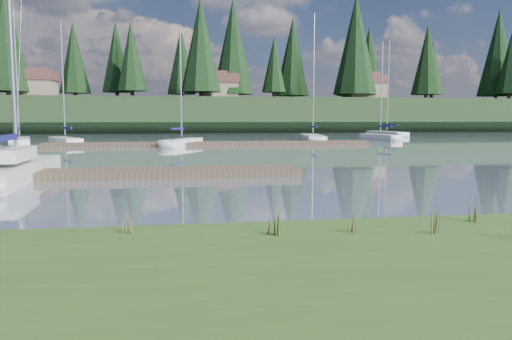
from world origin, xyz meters
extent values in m
plane|color=slate|center=(0.00, 30.00, 0.00)|extent=(200.00, 200.00, 0.00)
cube|color=#2F511E|center=(0.00, -6.00, 0.17)|extent=(60.00, 9.00, 0.35)
cube|color=black|center=(0.00, 73.00, 2.50)|extent=(200.00, 20.00, 5.00)
cube|color=silver|center=(-6.85, 9.15, 0.22)|extent=(2.36, 8.74, 0.70)
ellipsoid|color=silver|center=(-7.05, 13.48, 0.22)|extent=(1.99, 2.45, 0.70)
cube|color=#141453|center=(-6.79, 7.87, 1.55)|extent=(0.38, 3.94, 0.20)
cube|color=silver|center=(-6.83, 8.66, 0.95)|extent=(1.52, 3.21, 0.45)
cube|color=#4C3D2C|center=(-4.00, 9.00, 0.15)|extent=(16.00, 2.00, 0.30)
cube|color=#4C3D2C|center=(2.00, 30.00, 0.15)|extent=(26.00, 2.20, 0.30)
cube|color=silver|center=(-13.65, 33.44, 0.22)|extent=(3.30, 6.90, 0.70)
ellipsoid|color=silver|center=(-14.56, 36.68, 0.22)|extent=(1.91, 2.17, 0.70)
cylinder|color=silver|center=(-13.65, 33.44, 5.90)|extent=(0.12, 0.12, 10.20)
cube|color=#141453|center=(-13.40, 32.56, 1.40)|extent=(0.92, 2.63, 0.20)
cube|color=silver|center=(-10.13, 33.91, 0.22)|extent=(3.88, 6.03, 0.70)
ellipsoid|color=silver|center=(-11.46, 36.63, 0.22)|extent=(1.91, 2.06, 0.70)
cylinder|color=silver|center=(-10.13, 33.91, 5.52)|extent=(0.12, 0.12, 9.43)
cube|color=#141453|center=(-9.77, 33.17, 1.40)|extent=(1.23, 2.25, 0.20)
cube|color=silver|center=(-0.37, 29.78, 0.22)|extent=(3.56, 5.46, 0.70)
ellipsoid|color=silver|center=(0.85, 32.23, 0.22)|extent=(1.74, 1.87, 0.70)
cylinder|color=silver|center=(-0.37, 29.78, 5.11)|extent=(0.12, 0.12, 8.63)
cube|color=#141453|center=(-0.70, 29.11, 1.40)|extent=(1.15, 2.04, 0.20)
cube|color=silver|center=(12.39, 36.78, 0.22)|extent=(2.70, 7.52, 0.70)
ellipsoid|color=silver|center=(12.91, 40.43, 0.22)|extent=(1.87, 2.21, 0.70)
cylinder|color=silver|center=(12.39, 36.78, 6.46)|extent=(0.12, 0.12, 11.31)
cube|color=#141453|center=(12.25, 35.79, 1.40)|extent=(0.61, 2.93, 0.20)
cube|color=silver|center=(19.69, 37.63, 0.22)|extent=(2.31, 5.97, 0.70)
ellipsoid|color=silver|center=(19.19, 40.51, 0.22)|extent=(1.53, 1.79, 0.70)
cylinder|color=silver|center=(19.69, 37.63, 5.30)|extent=(0.12, 0.12, 8.99)
cube|color=#141453|center=(19.83, 36.85, 1.40)|extent=(0.60, 2.32, 0.20)
cube|color=silver|center=(24.68, 47.39, 0.22)|extent=(2.56, 7.35, 0.70)
ellipsoid|color=silver|center=(24.21, 50.95, 0.22)|extent=(1.81, 2.15, 0.70)
cylinder|color=silver|center=(24.68, 47.39, 6.17)|extent=(0.12, 0.12, 10.73)
cube|color=#141453|center=(24.81, 46.41, 1.40)|extent=(0.57, 2.86, 0.20)
cone|color=#475B23|center=(0.82, -2.56, 0.62)|extent=(0.03, 0.03, 0.55)
cone|color=brown|center=(0.93, -2.63, 0.57)|extent=(0.03, 0.03, 0.44)
cone|color=#475B23|center=(0.88, -2.53, 0.65)|extent=(0.03, 0.03, 0.60)
cone|color=brown|center=(0.96, -2.59, 0.54)|extent=(0.03, 0.03, 0.38)
cone|color=#475B23|center=(0.84, -2.64, 0.60)|extent=(0.03, 0.03, 0.49)
cone|color=#475B23|center=(0.76, -2.53, 0.55)|extent=(0.03, 0.03, 0.40)
cone|color=brown|center=(0.87, -2.60, 0.51)|extent=(0.03, 0.03, 0.32)
cone|color=#475B23|center=(0.82, -2.50, 0.57)|extent=(0.03, 0.03, 0.44)
cone|color=brown|center=(0.90, -2.56, 0.49)|extent=(0.03, 0.03, 0.28)
cone|color=#475B23|center=(0.78, -2.61, 0.53)|extent=(0.03, 0.03, 0.36)
cone|color=#475B23|center=(3.44, -2.82, 0.65)|extent=(0.03, 0.03, 0.59)
cone|color=brown|center=(3.55, -2.89, 0.59)|extent=(0.03, 0.03, 0.48)
cone|color=#475B23|center=(3.50, -2.79, 0.68)|extent=(0.03, 0.03, 0.65)
cone|color=brown|center=(3.58, -2.85, 0.56)|extent=(0.03, 0.03, 0.42)
cone|color=#475B23|center=(3.46, -2.90, 0.62)|extent=(0.03, 0.03, 0.53)
cone|color=#475B23|center=(-1.64, -2.06, 0.58)|extent=(0.03, 0.03, 0.46)
cone|color=brown|center=(-1.53, -2.13, 0.53)|extent=(0.03, 0.03, 0.37)
cone|color=#475B23|center=(-1.58, -2.03, 0.60)|extent=(0.03, 0.03, 0.51)
cone|color=brown|center=(-1.50, -2.09, 0.51)|extent=(0.03, 0.03, 0.32)
cone|color=#475B23|center=(-1.62, -2.14, 0.56)|extent=(0.03, 0.03, 0.41)
cone|color=#475B23|center=(2.04, -2.56, 0.54)|extent=(0.03, 0.03, 0.39)
cone|color=brown|center=(2.15, -2.63, 0.51)|extent=(0.03, 0.03, 0.31)
cone|color=#475B23|center=(2.10, -2.53, 0.56)|extent=(0.03, 0.03, 0.43)
cone|color=brown|center=(2.18, -2.59, 0.49)|extent=(0.03, 0.03, 0.27)
cone|color=#475B23|center=(2.06, -2.64, 0.53)|extent=(0.03, 0.03, 0.35)
cone|color=#475B23|center=(4.62, -2.14, 0.64)|extent=(0.03, 0.03, 0.58)
cone|color=brown|center=(4.73, -2.21, 0.58)|extent=(0.03, 0.03, 0.46)
cone|color=#475B23|center=(4.68, -2.11, 0.67)|extent=(0.03, 0.03, 0.64)
cone|color=brown|center=(4.76, -2.17, 0.55)|extent=(0.03, 0.03, 0.41)
cone|color=#475B23|center=(4.64, -2.22, 0.61)|extent=(0.03, 0.03, 0.52)
cube|color=#33281C|center=(0.00, -1.60, 0.07)|extent=(60.00, 0.50, 0.14)
cylinder|color=#382619|center=(-25.00, 68.00, 5.90)|extent=(0.60, 0.60, 1.80)
cone|color=black|center=(-25.00, 68.00, 13.55)|extent=(6.60, 6.60, 15.00)
cylinder|color=#382619|center=(-10.00, 72.00, 5.90)|extent=(0.60, 0.60, 1.80)
cone|color=black|center=(-10.00, 72.00, 11.75)|extent=(4.84, 4.84, 11.00)
cylinder|color=#382619|center=(3.00, 66.00, 5.90)|extent=(0.60, 0.60, 1.80)
cone|color=black|center=(3.00, 66.00, 13.10)|extent=(6.16, 6.16, 14.00)
cylinder|color=#382619|center=(15.00, 70.00, 5.90)|extent=(0.60, 0.60, 1.80)
cone|color=black|center=(15.00, 70.00, 10.85)|extent=(3.96, 3.96, 9.00)
cylinder|color=#382619|center=(28.00, 68.00, 5.90)|extent=(0.60, 0.60, 1.80)
cone|color=black|center=(28.00, 68.00, 14.00)|extent=(7.04, 7.04, 16.00)
cylinder|color=#382619|center=(42.00, 71.00, 5.90)|extent=(0.60, 0.60, 1.80)
cone|color=black|center=(42.00, 71.00, 12.20)|extent=(5.28, 5.28, 12.00)
cylinder|color=#382619|center=(55.00, 67.00, 5.90)|extent=(0.60, 0.60, 1.80)
cone|color=black|center=(55.00, 67.00, 11.52)|extent=(4.62, 4.62, 10.50)
cube|color=gray|center=(-22.00, 70.00, 6.40)|extent=(6.00, 5.00, 2.80)
cube|color=brown|center=(-22.00, 70.00, 8.50)|extent=(6.30, 5.30, 1.40)
cube|color=brown|center=(-22.00, 70.00, 9.30)|extent=(4.20, 3.60, 0.70)
cube|color=gray|center=(6.00, 71.00, 6.40)|extent=(6.00, 5.00, 2.80)
cube|color=brown|center=(6.00, 71.00, 8.50)|extent=(6.30, 5.30, 1.40)
cube|color=brown|center=(6.00, 71.00, 9.30)|extent=(4.20, 3.60, 0.70)
cube|color=gray|center=(30.00, 69.00, 6.40)|extent=(6.00, 5.00, 2.80)
cube|color=brown|center=(30.00, 69.00, 8.50)|extent=(6.30, 5.30, 1.40)
cube|color=brown|center=(30.00, 69.00, 9.30)|extent=(4.20, 3.60, 0.70)
camera|label=1|loc=(-0.75, -10.49, 2.28)|focal=35.00mm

